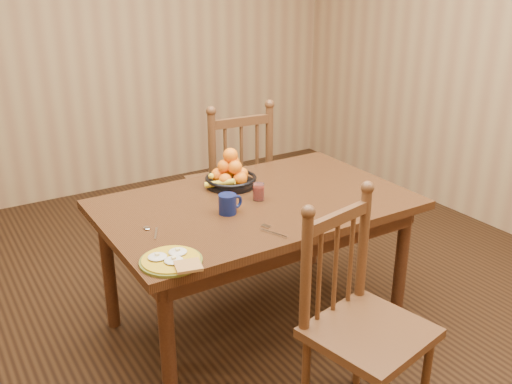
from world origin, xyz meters
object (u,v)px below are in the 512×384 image
dining_table (256,216)px  coffee_mug (228,204)px  chair_near (362,324)px  fruit_bowl (230,175)px  breakfast_plate (172,260)px  chair_far (231,183)px

dining_table → coffee_mug: 0.25m
chair_near → coffee_mug: (-0.19, 0.80, 0.31)m
fruit_bowl → breakfast_plate: bearing=-134.9°
coffee_mug → chair_near: bearing=-76.6°
chair_far → chair_near: 1.71m
coffee_mug → fruit_bowl: size_ratio=0.46×
breakfast_plate → fruit_bowl: size_ratio=1.03×
fruit_bowl → chair_near: bearing=-90.2°
chair_far → fruit_bowl: (-0.31, -0.55, 0.29)m
chair_far → fruit_bowl: 0.70m
breakfast_plate → chair_far: bearing=51.4°
dining_table → coffee_mug: bearing=-162.6°
chair_near → breakfast_plate: (-0.64, 0.48, 0.27)m
dining_table → breakfast_plate: breakfast_plate is taller
breakfast_plate → coffee_mug: 0.55m
dining_table → chair_near: (-0.01, -0.86, -0.17)m
breakfast_plate → fruit_bowl: fruit_bowl is taller
chair_near → breakfast_plate: bearing=131.9°
dining_table → coffee_mug: size_ratio=11.95×
chair_far → coffee_mug: 1.05m
chair_far → breakfast_plate: size_ratio=3.63×
dining_table → fruit_bowl: bearing=91.1°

